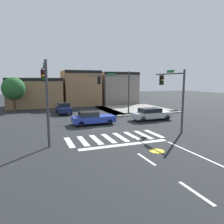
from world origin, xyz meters
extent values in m
plane|color=#232628|center=(0.00, 0.00, 0.00)|extent=(120.00, 120.00, 0.00)
cube|color=silver|center=(-3.64, -4.50, 0.00)|extent=(0.43, 2.83, 0.01)
cube|color=silver|center=(-2.60, -4.50, 0.00)|extent=(0.43, 2.83, 0.01)
cube|color=silver|center=(-1.56, -4.50, 0.00)|extent=(0.43, 2.83, 0.01)
cube|color=silver|center=(-0.52, -4.50, 0.00)|extent=(0.43, 2.83, 0.01)
cube|color=silver|center=(0.52, -4.50, 0.00)|extent=(0.43, 2.83, 0.01)
cube|color=silver|center=(1.56, -4.50, 0.00)|extent=(0.43, 2.83, 0.01)
cube|color=silver|center=(2.60, -4.50, 0.00)|extent=(0.43, 2.83, 0.01)
cube|color=silver|center=(3.64, -4.50, 0.00)|extent=(0.43, 2.83, 0.01)
cube|color=white|center=(0.00, -6.50, 0.00)|extent=(6.80, 0.50, 0.01)
cube|color=white|center=(0.00, -9.50, 0.00)|extent=(0.16, 2.00, 0.01)
cube|color=white|center=(0.00, -13.50, 0.00)|extent=(0.16, 2.00, 0.01)
cylinder|color=yellow|center=(1.39, -8.49, 0.00)|extent=(0.96, 0.96, 0.01)
cylinder|color=white|center=(1.17, -8.49, 0.01)|extent=(0.15, 0.15, 0.00)
cylinder|color=white|center=(1.60, -8.49, 0.01)|extent=(0.15, 0.15, 0.00)
cube|color=white|center=(1.39, -8.49, 0.01)|extent=(0.43, 0.04, 0.00)
cube|color=gray|center=(9.00, 5.20, 0.07)|extent=(10.00, 1.60, 0.15)
cube|color=gray|center=(4.80, 10.00, 0.07)|extent=(1.60, 10.00, 0.15)
cube|color=gray|center=(9.00, 10.00, 0.07)|extent=(10.00, 10.00, 0.15)
cube|color=#93704C|center=(-5.56, 19.31, 2.49)|extent=(8.88, 6.62, 4.98)
cube|color=black|center=(-5.56, 16.20, 4.73)|extent=(8.88, 0.50, 0.50)
cube|color=#93704C|center=(2.51, 19.32, 3.16)|extent=(6.38, 6.64, 6.32)
cube|color=black|center=(2.51, 16.20, 6.07)|extent=(6.38, 0.50, 0.50)
cube|color=gray|center=(9.79, 18.56, 3.06)|extent=(6.87, 5.12, 6.13)
cube|color=black|center=(9.79, 16.20, 5.88)|extent=(6.87, 0.50, 0.50)
cylinder|color=#383A3D|center=(6.07, -5.12, 2.74)|extent=(0.18, 0.18, 5.48)
cylinder|color=#383A3D|center=(6.07, -2.98, 5.17)|extent=(0.12, 4.29, 0.12)
cube|color=black|center=(6.07, -1.81, 4.60)|extent=(0.32, 0.32, 0.95)
sphere|color=#470A0A|center=(6.07, -1.98, 4.89)|extent=(0.22, 0.22, 0.22)
sphere|color=orange|center=(6.07, -1.98, 4.60)|extent=(0.22, 0.22, 0.22)
sphere|color=#0C3814|center=(6.07, -1.98, 4.30)|extent=(0.22, 0.22, 0.22)
cube|color=#197233|center=(6.07, -3.19, 5.39)|extent=(0.03, 1.10, 0.24)
cylinder|color=#383A3D|center=(-5.11, -5.11, 2.96)|extent=(0.18, 0.18, 5.91)
cylinder|color=#383A3D|center=(-5.11, -2.46, 5.53)|extent=(0.12, 5.29, 0.12)
cube|color=black|center=(-5.11, -1.01, 4.96)|extent=(0.32, 0.32, 0.95)
sphere|color=#470A0A|center=(-5.11, -1.18, 5.25)|extent=(0.22, 0.22, 0.22)
sphere|color=orange|center=(-5.11, -1.18, 4.96)|extent=(0.22, 0.22, 0.22)
sphere|color=#0C3814|center=(-5.11, -1.18, 4.66)|extent=(0.22, 0.22, 0.22)
cube|color=#197233|center=(-5.11, -2.73, 5.75)|extent=(0.03, 1.10, 0.24)
cylinder|color=#383A3D|center=(6.08, 5.79, 2.87)|extent=(0.18, 0.18, 5.75)
cylinder|color=#383A3D|center=(3.35, 5.79, 5.15)|extent=(5.46, 0.12, 0.12)
cube|color=black|center=(1.94, 5.79, 4.58)|extent=(0.32, 0.32, 0.95)
sphere|color=#470A0A|center=(2.11, 5.79, 4.87)|extent=(0.22, 0.22, 0.22)
sphere|color=orange|center=(2.11, 5.79, 4.58)|extent=(0.22, 0.22, 0.22)
sphere|color=#0C3814|center=(2.11, 5.79, 4.28)|extent=(0.22, 0.22, 0.22)
cube|color=#197233|center=(3.63, 5.79, 5.37)|extent=(1.10, 0.03, 0.24)
cube|color=#23389E|center=(-0.17, 1.09, 0.59)|extent=(4.37, 1.85, 0.63)
cube|color=black|center=(-0.69, 1.09, 1.14)|extent=(1.86, 1.63, 0.48)
cylinder|color=black|center=(1.32, 1.90, 0.30)|extent=(0.60, 0.22, 0.60)
cylinder|color=black|center=(1.32, 0.27, 0.30)|extent=(0.60, 0.22, 0.60)
cylinder|color=black|center=(-1.66, 1.90, 0.30)|extent=(0.60, 0.22, 0.60)
cylinder|color=black|center=(-1.66, 0.27, 0.30)|extent=(0.60, 0.22, 0.60)
cube|color=#141E4C|center=(-2.03, 9.67, 0.63)|extent=(1.73, 4.25, 0.65)
cube|color=black|center=(-2.03, 9.49, 1.24)|extent=(1.52, 1.81, 0.57)
cylinder|color=black|center=(-1.27, 8.22, 0.34)|extent=(0.22, 0.69, 0.69)
cylinder|color=black|center=(-2.78, 8.22, 0.34)|extent=(0.22, 0.69, 0.69)
cylinder|color=black|center=(-1.27, 11.11, 0.34)|extent=(0.22, 0.69, 0.69)
cylinder|color=black|center=(-2.78, 11.11, 0.34)|extent=(0.22, 0.69, 0.69)
cube|color=#B7BABF|center=(6.81, 1.08, 0.62)|extent=(4.63, 1.80, 0.63)
cube|color=black|center=(6.58, 1.08, 1.17)|extent=(2.34, 1.58, 0.47)
cylinder|color=black|center=(8.38, 1.87, 0.34)|extent=(0.67, 0.22, 0.67)
cylinder|color=black|center=(8.38, 0.29, 0.34)|extent=(0.67, 0.22, 0.67)
cylinder|color=black|center=(5.23, 1.87, 0.34)|extent=(0.67, 0.22, 0.67)
cylinder|color=black|center=(5.23, 0.29, 0.34)|extent=(0.67, 0.22, 0.67)
cylinder|color=#4C3823|center=(-8.50, 14.00, 1.40)|extent=(0.36, 0.36, 2.80)
sphere|color=#235628|center=(-8.50, 14.00, 3.40)|extent=(3.31, 3.31, 3.31)
camera|label=1|loc=(-6.07, -19.78, 4.55)|focal=33.77mm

